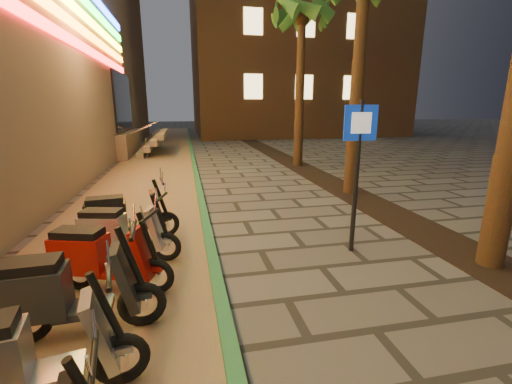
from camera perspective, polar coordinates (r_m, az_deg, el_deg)
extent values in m
cube|color=#8C7251|center=(12.66, -17.54, 1.77)|extent=(3.40, 60.00, 0.01)
cube|color=#2A7140|center=(12.58, -9.84, 2.36)|extent=(0.18, 60.00, 0.10)
cube|color=black|center=(9.16, 20.99, -3.07)|extent=(1.20, 40.00, 0.02)
cube|color=black|center=(20.57, -21.29, 13.83)|extent=(0.08, 5.00, 3.00)
cube|color=gray|center=(21.08, -26.29, 7.31)|extent=(5.00, 6.00, 1.20)
cube|color=#FF1414|center=(9.12, -35.26, 23.96)|extent=(0.06, 26.00, 0.28)
cube|color=gray|center=(20.59, -18.01, 6.68)|extent=(0.35, 5.00, 0.30)
cube|color=gray|center=(20.52, -17.10, 7.57)|extent=(0.35, 5.00, 0.30)
cube|color=gray|center=(20.46, -16.18, 8.47)|extent=(0.35, 5.00, 0.30)
cube|color=gray|center=(20.41, -15.24, 9.36)|extent=(0.35, 5.00, 0.30)
cylinder|color=silver|center=(18.56, -20.14, 9.19)|extent=(2.09, 0.06, 0.81)
cylinder|color=silver|center=(22.52, -18.74, 10.03)|extent=(2.09, 0.06, 0.81)
cube|color=#FFE28C|center=(26.85, -0.44, 17.17)|extent=(1.40, 0.06, 1.80)
cube|color=#FFE28C|center=(27.92, 8.00, 16.92)|extent=(1.40, 0.06, 1.80)
cube|color=#FFE28C|center=(29.49, 15.66, 16.40)|extent=(1.40, 0.06, 1.80)
cube|color=#FFE28C|center=(27.46, -0.46, 26.59)|extent=(1.40, 0.06, 1.80)
cube|color=#FFE28C|center=(28.50, 8.35, 25.99)|extent=(1.40, 0.06, 1.80)
cube|color=#FFE28C|center=(30.04, 16.28, 24.98)|extent=(1.40, 0.06, 1.80)
cylinder|color=#472D19|center=(10.52, 16.40, 15.10)|extent=(0.40, 0.40, 5.70)
cylinder|color=#472D19|center=(15.13, 7.29, 15.55)|extent=(0.40, 0.40, 5.95)
sphere|color=#472D19|center=(15.50, 7.67, 26.60)|extent=(0.56, 0.56, 0.56)
cone|color=#2C551A|center=(15.91, 11.14, 27.83)|extent=(0.60, 1.93, 1.52)
cone|color=#2C551A|center=(16.35, 9.52, 27.51)|extent=(1.70, 1.86, 1.52)
cone|color=#2C551A|center=(16.46, 7.17, 27.49)|extent=(2.00, 0.93, 1.52)
cone|color=#2C551A|center=(16.19, 5.04, 27.77)|extent=(1.97, 1.48, 1.52)
cone|color=#2C551A|center=(15.65, 4.05, 28.27)|extent=(1.22, 2.02, 1.52)
cone|color=#2C551A|center=(15.09, 4.76, 28.80)|extent=(1.22, 2.02, 1.52)
cone|color=#2C551A|center=(14.77, 7.00, 29.07)|extent=(1.97, 1.48, 1.52)
cone|color=#2C551A|center=(14.86, 9.64, 28.89)|extent=(2.00, 0.93, 1.52)
cone|color=#2C551A|center=(15.32, 11.25, 28.37)|extent=(1.70, 1.86, 1.52)
cylinder|color=black|center=(6.20, 16.33, 2.07)|extent=(0.09, 0.09, 2.67)
cube|color=#0D31B2|center=(6.06, 17.05, 10.96)|extent=(0.59, 0.05, 0.59)
cube|color=white|center=(6.04, 17.16, 10.94)|extent=(0.34, 0.03, 0.34)
cylinder|color=black|center=(2.56, -25.46, -23.79)|extent=(0.13, 0.55, 0.04)
torus|color=black|center=(3.78, -21.53, -24.49)|extent=(0.54, 0.20, 0.53)
cylinder|color=silver|center=(3.78, -21.53, -24.49)|extent=(0.16, 0.13, 0.14)
cube|color=#9FA0A7|center=(3.83, -31.18, -24.42)|extent=(0.62, 0.44, 0.08)
cube|color=#9FA0A7|center=(3.59, -24.48, -20.28)|extent=(0.34, 0.45, 0.72)
cylinder|color=black|center=(3.48, -23.61, -17.39)|extent=(0.29, 0.12, 0.76)
cylinder|color=black|center=(3.32, -23.28, -12.47)|extent=(0.15, 0.59, 0.04)
cube|color=#9FA0A7|center=(3.71, -21.71, -23.00)|extent=(0.25, 0.18, 0.06)
torus|color=black|center=(4.74, -34.07, -17.33)|extent=(0.57, 0.14, 0.57)
cylinder|color=silver|center=(4.74, -34.07, -17.33)|extent=(0.16, 0.12, 0.15)
torus|color=black|center=(4.49, -18.44, -17.29)|extent=(0.57, 0.14, 0.57)
cylinder|color=silver|center=(4.49, -18.44, -17.29)|extent=(0.16, 0.12, 0.15)
cube|color=#212426|center=(4.56, -26.68, -16.99)|extent=(0.62, 0.41, 0.09)
cube|color=#212426|center=(4.57, -33.57, -13.92)|extent=(0.79, 0.46, 0.55)
cube|color=black|center=(4.44, -34.13, -10.27)|extent=(0.70, 0.39, 0.13)
cube|color=#212426|center=(4.32, -20.91, -13.14)|extent=(0.32, 0.45, 0.77)
cylinder|color=black|center=(4.22, -20.12, -10.44)|extent=(0.30, 0.10, 0.81)
cylinder|color=black|center=(4.09, -19.77, -5.93)|extent=(0.09, 0.64, 0.05)
cube|color=#212426|center=(4.42, -18.58, -15.83)|extent=(0.25, 0.17, 0.07)
torus|color=black|center=(5.62, -27.59, -11.80)|extent=(0.54, 0.25, 0.53)
cylinder|color=silver|center=(5.62, -27.59, -11.80)|extent=(0.17, 0.14, 0.14)
torus|color=black|center=(5.11, -16.36, -13.26)|extent=(0.54, 0.25, 0.53)
cylinder|color=silver|center=(5.11, -16.36, -13.26)|extent=(0.17, 0.14, 0.14)
cube|color=maroon|center=(5.33, -22.40, -12.15)|extent=(0.64, 0.50, 0.08)
cube|color=maroon|center=(5.46, -27.21, -9.09)|extent=(0.80, 0.58, 0.51)
cube|color=black|center=(5.35, -27.57, -6.15)|extent=(0.70, 0.50, 0.12)
cube|color=maroon|center=(5.02, -18.18, -9.54)|extent=(0.38, 0.47, 0.72)
cylinder|color=black|center=(4.92, -17.59, -7.41)|extent=(0.29, 0.15, 0.76)
cylinder|color=black|center=(4.79, -17.31, -3.80)|extent=(0.21, 0.58, 0.05)
cube|color=maroon|center=(5.06, -16.45, -12.02)|extent=(0.26, 0.20, 0.06)
torus|color=black|center=(6.45, -24.53, -8.20)|extent=(0.53, 0.21, 0.52)
cylinder|color=silver|center=(6.45, -24.53, -8.20)|extent=(0.16, 0.13, 0.14)
torus|color=black|center=(6.05, -14.76, -8.79)|extent=(0.53, 0.21, 0.52)
cylinder|color=silver|center=(6.05, -14.76, -8.79)|extent=(0.16, 0.13, 0.14)
cube|color=silver|center=(6.22, -19.92, -8.17)|extent=(0.61, 0.46, 0.08)
cube|color=silver|center=(6.31, -24.13, -5.80)|extent=(0.77, 0.53, 0.50)
cube|color=black|center=(6.23, -24.40, -3.27)|extent=(0.68, 0.45, 0.12)
cube|color=silver|center=(5.97, -16.27, -5.70)|extent=(0.35, 0.45, 0.71)
cylinder|color=black|center=(5.89, -15.75, -3.88)|extent=(0.28, 0.13, 0.74)
cylinder|color=black|center=(5.78, -15.48, -0.86)|extent=(0.17, 0.58, 0.04)
cube|color=silver|center=(6.01, -14.83, -7.73)|extent=(0.25, 0.19, 0.06)
torus|color=black|center=(7.13, -24.11, -6.00)|extent=(0.55, 0.18, 0.54)
cylinder|color=silver|center=(7.13, -24.11, -6.00)|extent=(0.16, 0.12, 0.14)
torus|color=black|center=(7.12, -14.78, -5.22)|extent=(0.55, 0.18, 0.54)
cylinder|color=silver|center=(7.12, -14.78, -5.22)|extent=(0.16, 0.12, 0.14)
cube|color=black|center=(7.09, -19.56, -5.32)|extent=(0.61, 0.43, 0.08)
cube|color=black|center=(7.03, -23.69, -3.65)|extent=(0.77, 0.49, 0.52)
cube|color=black|center=(6.95, -23.93, -1.29)|extent=(0.68, 0.42, 0.12)
cube|color=black|center=(7.00, -16.14, -2.61)|extent=(0.33, 0.45, 0.73)
cylinder|color=black|center=(6.95, -15.66, -0.93)|extent=(0.29, 0.11, 0.76)
cylinder|color=black|center=(6.88, -15.41, 1.77)|extent=(0.13, 0.60, 0.05)
cube|color=black|center=(7.08, -14.85, -4.27)|extent=(0.25, 0.18, 0.06)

